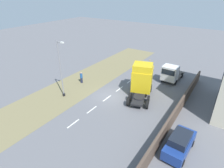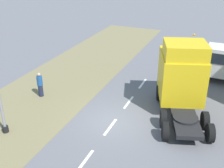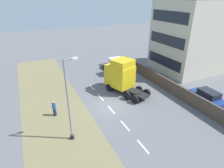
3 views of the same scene
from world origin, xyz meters
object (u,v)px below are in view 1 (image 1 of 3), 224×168
(flatbed_truck, at_px, (171,73))
(lorry_cab, at_px, (142,79))
(pedestrian, at_px, (81,78))
(parked_car, at_px, (180,143))
(lamp_post, at_px, (61,73))

(flatbed_truck, bearing_deg, lorry_cab, 71.57)
(lorry_cab, xyz_separation_m, pedestrian, (-9.27, -2.10, -1.38))
(pedestrian, bearing_deg, parked_car, -18.48)
(parked_car, distance_m, pedestrian, 17.63)
(flatbed_truck, distance_m, parked_car, 14.59)
(flatbed_truck, height_order, pedestrian, flatbed_truck)
(flatbed_truck, distance_m, lamp_post, 16.43)
(flatbed_truck, bearing_deg, pedestrian, 36.43)
(lorry_cab, height_order, lamp_post, lamp_post)
(lorry_cab, xyz_separation_m, parked_car, (7.46, -7.69, -1.31))
(flatbed_truck, height_order, lamp_post, lamp_post)
(parked_car, bearing_deg, flatbed_truck, 114.69)
(flatbed_truck, relative_size, pedestrian, 3.05)
(lorry_cab, height_order, pedestrian, lorry_cab)
(parked_car, height_order, lamp_post, lamp_post)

